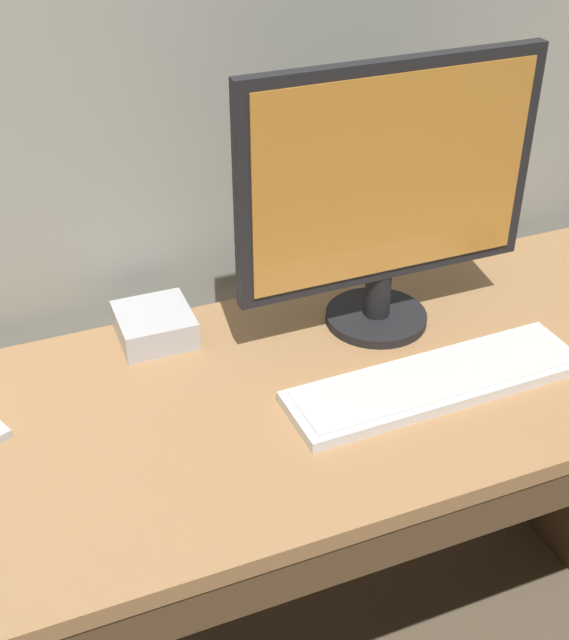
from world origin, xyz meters
TOP-DOWN VIEW (x-y plane):
  - desk at (0.00, -0.01)m, footprint 1.88×0.60m
  - external_monitor at (0.39, 0.12)m, footprint 0.52×0.18m
  - wired_keyboard at (0.39, -0.07)m, footprint 0.50×0.14m
  - external_drive_box at (0.01, 0.23)m, footprint 0.13×0.13m

SIDE VIEW (x-z plane):
  - desk at x=0.00m, z-range 0.19..0.97m
  - wired_keyboard at x=0.39m, z-range 0.78..0.80m
  - external_drive_box at x=0.01m, z-range 0.78..0.83m
  - external_monitor at x=0.39m, z-range 0.80..1.27m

